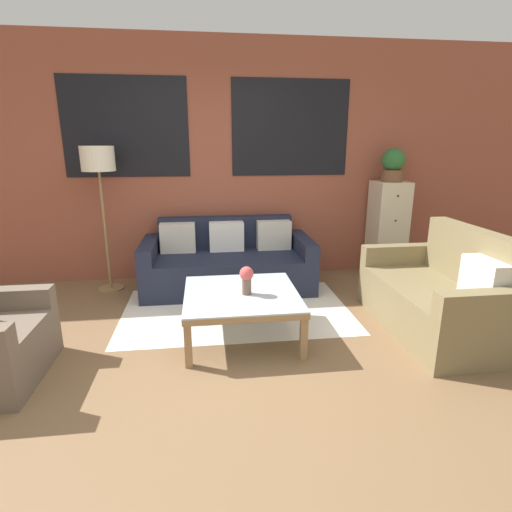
# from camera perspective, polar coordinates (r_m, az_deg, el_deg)

# --- Properties ---
(ground_plane) EXTENTS (16.00, 16.00, 0.00)m
(ground_plane) POSITION_cam_1_polar(r_m,az_deg,el_deg) (2.97, -4.54, -17.45)
(ground_plane) COLOR brown
(wall_back_brick) EXTENTS (8.40, 0.09, 2.80)m
(wall_back_brick) POSITION_cam_1_polar(r_m,az_deg,el_deg) (4.93, -6.42, 13.17)
(wall_back_brick) COLOR brown
(wall_back_brick) RESTS_ON ground_plane
(rug) EXTENTS (2.25, 1.41, 0.00)m
(rug) POSITION_cam_1_polar(r_m,az_deg,el_deg) (4.07, -2.81, -7.73)
(rug) COLOR silver
(rug) RESTS_ON ground_plane
(couch_dark) EXTENTS (1.91, 0.88, 0.78)m
(couch_dark) POSITION_cam_1_polar(r_m,az_deg,el_deg) (4.65, -4.06, -1.01)
(couch_dark) COLOR #1E2338
(couch_dark) RESTS_ON ground_plane
(settee_vintage) EXTENTS (0.80, 1.48, 0.92)m
(settee_vintage) POSITION_cam_1_polar(r_m,az_deg,el_deg) (3.91, 24.79, -5.39)
(settee_vintage) COLOR olive
(settee_vintage) RESTS_ON ground_plane
(coffee_table) EXTENTS (0.96, 0.96, 0.41)m
(coffee_table) POSITION_cam_1_polar(r_m,az_deg,el_deg) (3.42, -2.12, -6.10)
(coffee_table) COLOR silver
(coffee_table) RESTS_ON ground_plane
(floor_lamp) EXTENTS (0.35, 0.35, 1.60)m
(floor_lamp) POSITION_cam_1_polar(r_m,az_deg,el_deg) (4.66, -21.58, 11.71)
(floor_lamp) COLOR olive
(floor_lamp) RESTS_ON ground_plane
(drawer_cabinet) EXTENTS (0.40, 0.41, 1.18)m
(drawer_cabinet) POSITION_cam_1_polar(r_m,az_deg,el_deg) (5.27, 18.21, 3.66)
(drawer_cabinet) COLOR beige
(drawer_cabinet) RESTS_ON ground_plane
(potted_plant) EXTENTS (0.27, 0.27, 0.39)m
(potted_plant) POSITION_cam_1_polar(r_m,az_deg,el_deg) (5.17, 18.97, 12.20)
(potted_plant) COLOR brown
(potted_plant) RESTS_ON drawer_cabinet
(flower_vase) EXTENTS (0.12, 0.12, 0.24)m
(flower_vase) POSITION_cam_1_polar(r_m,az_deg,el_deg) (3.32, -1.36, -3.15)
(flower_vase) COLOR brown
(flower_vase) RESTS_ON coffee_table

